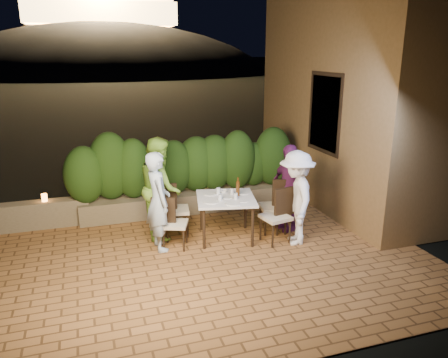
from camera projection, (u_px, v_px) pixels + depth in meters
name	position (u px, v px, depth m)	size (l,w,h in m)	color
ground	(208.00, 263.00, 6.80)	(400.00, 400.00, 0.00)	black
terrace_floor	(200.00, 253.00, 7.28)	(7.00, 6.00, 0.15)	brown
building_wall	(348.00, 84.00, 8.98)	(1.60, 5.00, 5.00)	brown
window_pane	(326.00, 113.00, 8.43)	(0.08, 1.00, 1.40)	black
window_frame	(326.00, 113.00, 8.43)	(0.06, 1.15, 1.55)	black
planter	(187.00, 202.00, 8.90)	(4.20, 0.55, 0.40)	brown
hedge	(186.00, 166.00, 8.69)	(4.00, 0.70, 1.10)	#1C380F
parapet	(27.00, 216.00, 8.00)	(2.20, 0.30, 0.50)	brown
hill	(108.00, 102.00, 63.25)	(52.00, 40.00, 22.00)	black
dining_table	(226.00, 218.00, 7.57)	(0.98, 0.98, 0.75)	white
plate_nw	(211.00, 202.00, 7.23)	(0.25, 0.25, 0.01)	white
plate_sw	(210.00, 194.00, 7.61)	(0.22, 0.22, 0.01)	white
plate_ne	(243.00, 201.00, 7.28)	(0.19, 0.19, 0.01)	white
plate_se	(242.00, 193.00, 7.68)	(0.24, 0.24, 0.01)	white
plate_centre	(227.00, 197.00, 7.46)	(0.21, 0.21, 0.01)	white
plate_front	(233.00, 203.00, 7.14)	(0.25, 0.25, 0.01)	white
glass_nw	(220.00, 197.00, 7.29)	(0.06, 0.06, 0.11)	silver
glass_sw	(218.00, 191.00, 7.61)	(0.07, 0.07, 0.12)	silver
glass_ne	(236.00, 196.00, 7.36)	(0.06, 0.06, 0.11)	silver
glass_se	(232.00, 192.00, 7.60)	(0.06, 0.06, 0.10)	silver
beer_bottle	(238.00, 187.00, 7.50)	(0.06, 0.06, 0.33)	#46250B
bowl	(223.00, 191.00, 7.74)	(0.15, 0.15, 0.04)	white
chair_left_front	(175.00, 223.00, 7.19)	(0.40, 0.40, 0.87)	black
chair_left_back	(176.00, 209.00, 7.72)	(0.44, 0.44, 0.95)	black
chair_right_front	(276.00, 216.00, 7.39)	(0.44, 0.44, 0.94)	black
chair_right_back	(273.00, 206.00, 7.82)	(0.45, 0.45, 0.98)	black
diner_blue	(158.00, 201.00, 7.05)	(0.60, 0.39, 1.64)	#A8C1D9
diner_green	(160.00, 187.00, 7.57)	(0.86, 0.67, 1.77)	#82BF3B
diner_white	(296.00, 198.00, 7.27)	(1.04, 0.60, 1.60)	white
diner_purple	(289.00, 188.00, 7.85)	(0.93, 0.39, 1.59)	#66225B
parapet_lamp	(44.00, 198.00, 8.00)	(0.10, 0.10, 0.14)	orange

